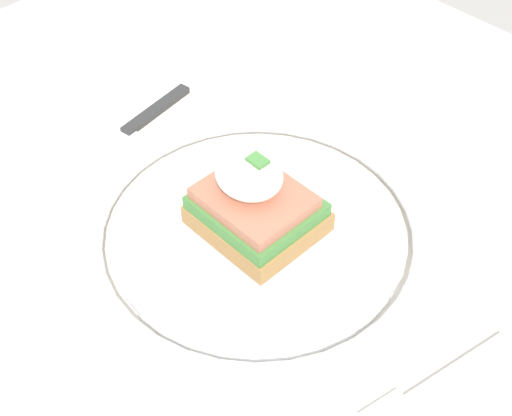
{
  "coord_description": "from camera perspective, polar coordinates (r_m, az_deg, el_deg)",
  "views": [
    {
      "loc": [
        -0.29,
        0.3,
        1.21
      ],
      "look_at": [
        0.0,
        0.01,
        0.78
      ],
      "focal_mm": 50.0,
      "sensor_mm": 36.0,
      "label": 1
    }
  ],
  "objects": [
    {
      "name": "plate",
      "position": [
        0.61,
        0.0,
        -1.77
      ],
      "size": [
        0.28,
        0.28,
        0.02
      ],
      "color": "silver",
      "rests_on": "dining_table"
    },
    {
      "name": "sandwich",
      "position": [
        0.58,
        -0.18,
        0.53
      ],
      "size": [
        0.1,
        0.09,
        0.08
      ],
      "color": "#9E703D",
      "rests_on": "plate"
    },
    {
      "name": "dining_table",
      "position": [
        0.71,
        0.86,
        -7.92
      ],
      "size": [
        0.98,
        0.85,
        0.74
      ],
      "color": "beige",
      "rests_on": "ground_plane"
    },
    {
      "name": "fork",
      "position": [
        0.54,
        14.0,
        -13.47
      ],
      "size": [
        0.04,
        0.14,
        0.0
      ],
      "color": "silver",
      "rests_on": "dining_table"
    },
    {
      "name": "knife",
      "position": [
        0.73,
        -9.64,
        6.49
      ],
      "size": [
        0.04,
        0.18,
        0.01
      ],
      "color": "#2D2D2D",
      "rests_on": "dining_table"
    }
  ]
}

